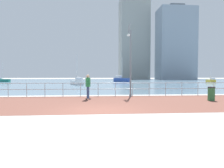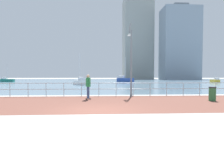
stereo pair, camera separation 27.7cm
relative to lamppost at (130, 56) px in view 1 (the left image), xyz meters
The scene contains 13 objects.
ground 34.02m from the lamppost, 94.27° to the left, with size 220.00×220.00×0.00m, color #ADAAA5.
brick_paving 5.19m from the lamppost, 127.99° to the right, with size 28.00×7.34×0.01m, color brown.
harbor_water 45.63m from the lamppost, 93.17° to the left, with size 180.00×88.00×0.00m, color #6B899E.
waterfront_railing 3.54m from the lamppost, 169.94° to the left, with size 25.25×0.06×1.10m.
lamppost is the anchor object (origin of this frame).
skateboarder 4.28m from the lamppost, 151.18° to the right, with size 0.41×0.54×1.74m.
trash_bin 6.37m from the lamppost, 30.99° to the right, with size 0.46×0.46×0.93m.
sailboat_white 21.24m from the lamppost, 107.07° to the left, with size 2.82×4.18×5.65m.
sailboat_teal 37.74m from the lamppost, 83.53° to the left, with size 4.63×4.20×6.73m.
sailboat_red 48.50m from the lamppost, 125.66° to the left, with size 3.65×1.33×5.05m.
sailboat_navy 38.67m from the lamppost, 49.53° to the left, with size 1.67×3.60×4.86m.
tower_beige 92.69m from the lamppost, 78.83° to the left, with size 14.95×14.15×45.34m.
tower_slate 85.63m from the lamppost, 64.85° to the left, with size 17.33×10.91×36.15m.
Camera 1 is at (-0.12, -8.79, 1.64)m, focal length 30.71 mm.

